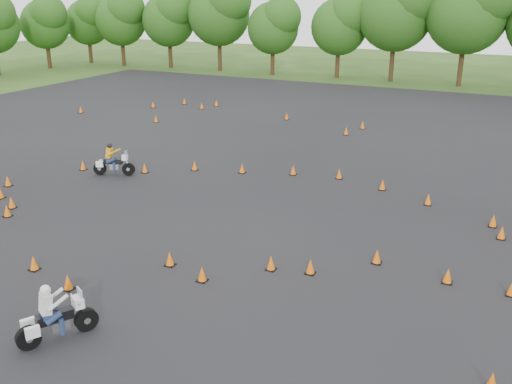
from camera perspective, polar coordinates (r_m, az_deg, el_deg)
The scene contains 6 objects.
ground at distance 18.14m, azimuth -5.51°, elevation -7.42°, with size 140.00×140.00×0.00m, color #2D5119.
asphalt_pad at distance 23.02m, azimuth 2.15°, elevation -1.29°, with size 62.00×62.00×0.00m, color black.
treeline at distance 49.50m, azimuth 20.74°, elevation 14.37°, with size 86.91×32.71×10.95m.
traffic_cones at distance 22.35m, azimuth 1.35°, elevation -1.32°, with size 36.61×32.96×0.45m.
rider_yellow at distance 27.29m, azimuth -14.10°, elevation 3.15°, with size 1.95×0.60×1.50m, color orange, non-canonical shape.
rider_white at distance 15.05m, azimuth -19.38°, elevation -11.22°, with size 2.02×0.62×1.56m, color silver, non-canonical shape.
Camera 1 is at (8.49, -13.76, 8.22)m, focal length 40.00 mm.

